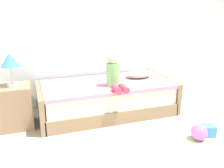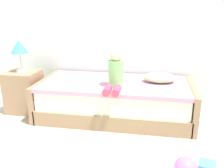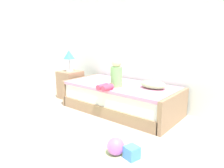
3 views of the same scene
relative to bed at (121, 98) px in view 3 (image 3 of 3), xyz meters
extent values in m
cube|color=silver|center=(0.40, 0.60, 1.20)|extent=(7.20, 0.10, 2.90)
cube|color=#997556|center=(0.00, 0.00, -0.15)|extent=(2.00, 1.00, 0.20)
cube|color=white|center=(0.00, 0.00, 0.08)|extent=(1.94, 0.94, 0.25)
cube|color=pink|center=(0.00, 0.00, 0.23)|extent=(1.98, 0.98, 0.05)
cube|color=#997556|center=(-1.02, 0.00, 0.00)|extent=(0.07, 1.00, 0.50)
cube|color=#997556|center=(1.02, 0.00, 0.00)|extent=(0.07, 1.00, 0.50)
cube|color=#997556|center=(-1.35, -0.04, 0.05)|extent=(0.44, 0.44, 0.60)
cylinder|color=silver|center=(-1.35, -0.04, 0.37)|extent=(0.15, 0.15, 0.03)
cylinder|color=silver|center=(-1.35, -0.04, 0.50)|extent=(0.02, 0.02, 0.24)
cone|color=#3F8CD8|center=(-1.35, -0.04, 0.71)|extent=(0.24, 0.24, 0.18)
cylinder|color=#7FC672|center=(0.04, -0.18, 0.42)|extent=(0.20, 0.20, 0.34)
sphere|color=beige|center=(0.04, -0.18, 0.67)|extent=(0.17, 0.17, 0.17)
cylinder|color=#D83F60|center=(-0.02, -0.48, 0.30)|extent=(0.09, 0.22, 0.09)
cylinder|color=#D83F60|center=(0.09, -0.48, 0.30)|extent=(0.09, 0.22, 0.09)
ellipsoid|color=#99CC8C|center=(0.60, 0.10, 0.32)|extent=(0.44, 0.30, 0.13)
sphere|color=#CC66D8|center=(0.83, -1.21, -0.14)|extent=(0.21, 0.21, 0.21)
cube|color=#B2D189|center=(0.11, -1.30, -0.24)|extent=(1.60, 1.10, 0.01)
cube|color=#4C99E5|center=(1.02, -1.16, -0.17)|extent=(0.18, 0.18, 0.15)
camera|label=1|loc=(-1.10, -3.39, 1.33)|focal=38.26mm
camera|label=2|loc=(0.50, -3.11, 1.21)|focal=38.47mm
camera|label=3|loc=(2.18, -2.94, 1.11)|focal=33.40mm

